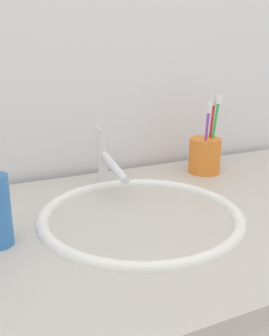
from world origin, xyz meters
name	(u,v)px	position (x,y,z in m)	size (l,w,h in m)	color
tiled_wall_back	(87,48)	(0.00, 0.34, 1.20)	(2.45, 0.04, 2.40)	silver
sink_basin	(141,236)	(-0.01, 0.01, 0.84)	(0.40, 0.40, 0.12)	white
faucet	(107,161)	(-0.01, 0.19, 0.95)	(0.02, 0.18, 0.14)	silver
toothbrush_cup	(205,155)	(0.26, 0.19, 0.93)	(0.08, 0.08, 0.09)	orange
toothbrush_red	(211,129)	(0.28, 0.20, 1.00)	(0.02, 0.01, 0.19)	red
toothbrush_white	(215,128)	(0.29, 0.20, 1.00)	(0.04, 0.02, 0.19)	white
toothbrush_green	(214,128)	(0.28, 0.19, 1.00)	(0.03, 0.01, 0.20)	green
toothbrush_purple	(206,134)	(0.25, 0.17, 0.99)	(0.01, 0.02, 0.18)	purple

